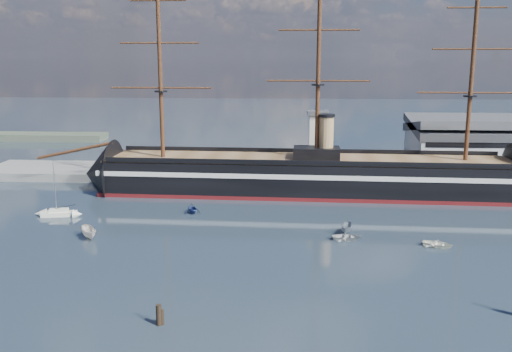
{
  "coord_description": "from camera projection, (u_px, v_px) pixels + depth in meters",
  "views": [
    {
      "loc": [
        -3.52,
        -63.41,
        29.95
      ],
      "look_at": [
        -9.5,
        35.0,
        9.0
      ],
      "focal_mm": 40.0,
      "sensor_mm": 36.0,
      "label": 1
    }
  ],
  "objects": [
    {
      "name": "ground",
      "position": [
        308.0,
        218.0,
        106.99
      ],
      "size": [
        600.0,
        600.0,
        0.0
      ],
      "primitive_type": "plane",
      "color": "#283441",
      "rests_on": "ground"
    },
    {
      "name": "quay",
      "position": [
        344.0,
        178.0,
        141.54
      ],
      "size": [
        180.0,
        18.0,
        2.0
      ],
      "primitive_type": "cube",
      "color": "slate",
      "rests_on": "ground"
    },
    {
      "name": "quay_tower",
      "position": [
        317.0,
        141.0,
        137.0
      ],
      "size": [
        5.0,
        5.0,
        15.0
      ],
      "color": "silver",
      "rests_on": "ground"
    },
    {
      "name": "warship",
      "position": [
        299.0,
        175.0,
        125.76
      ],
      "size": [
        113.15,
        19.3,
        53.94
      ],
      "rotation": [
        0.0,
        0.0,
        -0.03
      ],
      "color": "black",
      "rests_on": "ground"
    },
    {
      "name": "sailboat",
      "position": [
        59.0,
        213.0,
        108.05
      ],
      "size": [
        6.74,
        3.07,
        10.4
      ],
      "rotation": [
        0.0,
        0.0,
        0.19
      ],
      "color": "white",
      "rests_on": "ground"
    },
    {
      "name": "motorboat_a",
      "position": [
        90.0,
        239.0,
        94.89
      ],
      "size": [
        6.43,
        5.24,
        2.47
      ],
      "primitive_type": "imported",
      "rotation": [
        0.0,
        0.0,
        0.57
      ],
      "color": "silver",
      "rests_on": "ground"
    },
    {
      "name": "motorboat_b",
      "position": [
        347.0,
        240.0,
        94.34
      ],
      "size": [
        1.34,
        3.02,
        1.38
      ],
      "primitive_type": "imported",
      "rotation": [
        0.0,
        0.0,
        1.63
      ],
      "color": "silver",
      "rests_on": "ground"
    },
    {
      "name": "motorboat_c",
      "position": [
        347.0,
        233.0,
        97.79
      ],
      "size": [
        5.52,
        3.11,
        2.08
      ],
      "primitive_type": "imported",
      "rotation": [
        0.0,
        0.0,
        -0.24
      ],
      "color": "gray",
      "rests_on": "ground"
    },
    {
      "name": "motorboat_d",
      "position": [
        192.0,
        213.0,
        110.28
      ],
      "size": [
        6.48,
        5.0,
        2.18
      ],
      "primitive_type": "imported",
      "rotation": [
        0.0,
        0.0,
        0.47
      ],
      "color": "navy",
      "rests_on": "ground"
    },
    {
      "name": "motorboat_e",
      "position": [
        437.0,
        247.0,
        90.81
      ],
      "size": [
        2.32,
        3.18,
        1.38
      ],
      "primitive_type": "imported",
      "rotation": [
        0.0,
        0.0,
        1.14
      ],
      "color": "white",
      "rests_on": "ground"
    },
    {
      "name": "piling_near_left",
      "position": [
        159.0,
        325.0,
        64.58
      ],
      "size": [
        0.64,
        0.64,
        3.15
      ],
      "primitive_type": "cylinder",
      "color": "black",
      "rests_on": "ground"
    }
  ]
}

